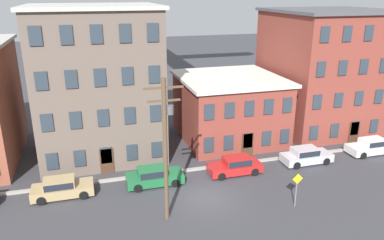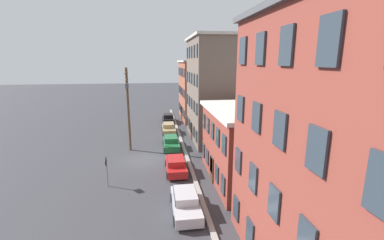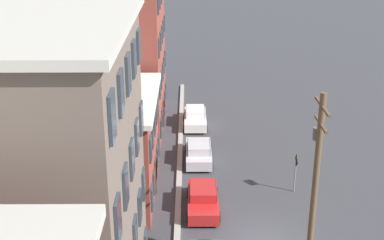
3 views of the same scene
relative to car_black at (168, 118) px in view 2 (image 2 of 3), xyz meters
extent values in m
plane|color=#38383D|center=(17.02, -3.39, -0.75)|extent=(200.00, 200.00, 0.00)
cube|color=#9E998E|center=(17.02, 1.11, -0.67)|extent=(56.00, 0.36, 0.16)
cube|color=brown|center=(-2.58, 8.36, 4.30)|extent=(10.70, 11.51, 10.10)
cube|color=#B7B2A8|center=(-2.58, 8.36, 9.50)|extent=(11.20, 12.01, 0.30)
cube|color=#2D3842|center=(-6.86, 2.55, 0.93)|extent=(0.90, 0.10, 1.40)
cube|color=#2D3842|center=(-6.86, 2.55, 4.30)|extent=(0.90, 0.10, 1.40)
cube|color=#2D3842|center=(-6.86, 2.55, 7.67)|extent=(0.90, 0.10, 1.40)
cube|color=#2D3842|center=(-4.72, 2.55, 0.93)|extent=(0.90, 0.10, 1.40)
cube|color=#2D3842|center=(-4.72, 2.55, 4.30)|extent=(0.90, 0.10, 1.40)
cube|color=#2D3842|center=(-4.72, 2.55, 7.67)|extent=(0.90, 0.10, 1.40)
cube|color=#2D3842|center=(-2.58, 2.55, 0.93)|extent=(0.90, 0.10, 1.40)
cube|color=#2D3842|center=(-2.58, 2.55, 4.30)|extent=(0.90, 0.10, 1.40)
cube|color=#2D3842|center=(-2.58, 2.55, 7.67)|extent=(0.90, 0.10, 1.40)
cube|color=#2D3842|center=(-0.44, 2.55, 0.93)|extent=(0.90, 0.10, 1.40)
cube|color=#2D3842|center=(-0.44, 2.55, 4.30)|extent=(0.90, 0.10, 1.40)
cube|color=#2D3842|center=(-0.44, 2.55, 7.67)|extent=(0.90, 0.10, 1.40)
cube|color=#2D3842|center=(1.70, 2.55, 0.93)|extent=(0.90, 0.10, 1.40)
cube|color=#2D3842|center=(1.70, 2.55, 4.30)|extent=(0.90, 0.10, 1.40)
cube|color=#2D3842|center=(1.70, 2.55, 7.67)|extent=(0.90, 0.10, 1.40)
cube|color=#472D1E|center=(-2.58, 2.55, 0.35)|extent=(1.10, 0.10, 2.20)
cube|color=#66564C|center=(10.21, 7.18, 5.76)|extent=(10.50, 9.15, 13.01)
cube|color=#B7B2A8|center=(10.21, 7.18, 12.41)|extent=(11.00, 9.65, 0.30)
cube|color=#2D3842|center=(6.01, 2.55, 0.88)|extent=(0.90, 0.10, 1.40)
cube|color=#2D3842|center=(6.01, 2.55, 4.13)|extent=(0.90, 0.10, 1.40)
cube|color=#2D3842|center=(6.01, 2.55, 7.38)|extent=(0.90, 0.10, 1.40)
cube|color=#2D3842|center=(6.01, 2.55, 10.63)|extent=(0.90, 0.10, 1.40)
cube|color=#2D3842|center=(8.11, 2.55, 0.88)|extent=(0.90, 0.10, 1.40)
cube|color=#2D3842|center=(8.11, 2.55, 4.13)|extent=(0.90, 0.10, 1.40)
cube|color=#2D3842|center=(8.11, 2.55, 7.38)|extent=(0.90, 0.10, 1.40)
cube|color=#2D3842|center=(8.11, 2.55, 10.63)|extent=(0.90, 0.10, 1.40)
cube|color=#2D3842|center=(10.21, 2.55, 0.88)|extent=(0.90, 0.10, 1.40)
cube|color=#2D3842|center=(10.21, 2.55, 4.13)|extent=(0.90, 0.10, 1.40)
cube|color=#2D3842|center=(10.21, 2.55, 7.38)|extent=(0.90, 0.10, 1.40)
cube|color=#2D3842|center=(10.21, 2.55, 10.63)|extent=(0.90, 0.10, 1.40)
cube|color=#2D3842|center=(12.31, 2.55, 0.88)|extent=(0.90, 0.10, 1.40)
cube|color=#2D3842|center=(12.31, 2.55, 4.13)|extent=(0.90, 0.10, 1.40)
cube|color=#2D3842|center=(12.31, 2.55, 7.38)|extent=(0.90, 0.10, 1.40)
cube|color=#2D3842|center=(12.31, 2.55, 10.63)|extent=(0.90, 0.10, 1.40)
cube|color=#2D3842|center=(14.41, 2.55, 0.88)|extent=(0.90, 0.10, 1.40)
cube|color=#2D3842|center=(14.41, 2.55, 4.13)|extent=(0.90, 0.10, 1.40)
cube|color=#2D3842|center=(14.41, 2.55, 7.38)|extent=(0.90, 0.10, 1.40)
cube|color=#2D3842|center=(14.41, 2.55, 10.63)|extent=(0.90, 0.10, 1.40)
cube|color=#472D1E|center=(10.21, 2.55, 0.35)|extent=(1.10, 0.10, 2.20)
cube|color=brown|center=(22.80, 7.42, 2.30)|extent=(9.34, 9.62, 6.09)
cube|color=silver|center=(22.80, 7.42, 5.49)|extent=(9.84, 10.12, 0.30)
cube|color=#2D3842|center=(19.06, 2.55, 0.77)|extent=(0.90, 0.10, 1.40)
cube|color=#2D3842|center=(19.06, 2.55, 3.82)|extent=(0.90, 0.10, 1.40)
cube|color=#2D3842|center=(20.93, 2.55, 0.77)|extent=(0.90, 0.10, 1.40)
cube|color=#2D3842|center=(20.93, 2.55, 3.82)|extent=(0.90, 0.10, 1.40)
cube|color=#2D3842|center=(22.80, 2.55, 0.77)|extent=(0.90, 0.10, 1.40)
cube|color=#2D3842|center=(22.80, 2.55, 3.82)|extent=(0.90, 0.10, 1.40)
cube|color=#2D3842|center=(24.67, 2.55, 0.77)|extent=(0.90, 0.10, 1.40)
cube|color=#2D3842|center=(24.67, 2.55, 3.82)|extent=(0.90, 0.10, 1.40)
cube|color=#2D3842|center=(26.53, 2.55, 0.77)|extent=(0.90, 0.10, 1.40)
cube|color=#2D3842|center=(26.53, 2.55, 3.82)|extent=(0.90, 0.10, 1.40)
cube|color=#472D1E|center=(22.80, 2.55, 0.35)|extent=(1.10, 0.10, 2.20)
cube|color=#2D3842|center=(29.64, 2.55, 0.79)|extent=(0.90, 0.10, 1.40)
cube|color=#2D3842|center=(29.64, 2.55, 3.87)|extent=(0.90, 0.10, 1.40)
cube|color=#2D3842|center=(29.64, 2.55, 6.94)|extent=(0.90, 0.10, 1.40)
cube|color=#2D3842|center=(29.64, 2.55, 10.02)|extent=(0.90, 0.10, 1.40)
cube|color=#2D3842|center=(31.93, 2.55, 0.79)|extent=(0.90, 0.10, 1.40)
cube|color=#2D3842|center=(31.93, 2.55, 3.87)|extent=(0.90, 0.10, 1.40)
cube|color=#2D3842|center=(31.93, 2.55, 6.94)|extent=(0.90, 0.10, 1.40)
cube|color=#2D3842|center=(31.93, 2.55, 10.02)|extent=(0.90, 0.10, 1.40)
cube|color=#2D3842|center=(34.23, 2.55, 3.87)|extent=(0.90, 0.10, 1.40)
cube|color=#2D3842|center=(34.23, 2.55, 6.94)|extent=(0.90, 0.10, 1.40)
cube|color=#2D3842|center=(34.23, 2.55, 10.02)|extent=(0.90, 0.10, 1.40)
cube|color=#2D3842|center=(36.52, 2.55, 6.94)|extent=(0.90, 0.10, 1.40)
cube|color=#2D3842|center=(36.52, 2.55, 10.02)|extent=(0.90, 0.10, 1.40)
cube|color=black|center=(0.07, 0.00, -0.22)|extent=(4.40, 1.80, 0.70)
cube|color=black|center=(-0.13, 0.00, 0.41)|extent=(2.20, 1.51, 0.55)
cube|color=#1E232D|center=(-0.13, 0.00, 0.41)|extent=(2.02, 1.58, 0.48)
cylinder|color=black|center=(1.52, 0.85, -0.42)|extent=(0.66, 0.22, 0.66)
cylinder|color=black|center=(1.52, -0.85, -0.42)|extent=(0.66, 0.22, 0.66)
cylinder|color=black|center=(-1.38, 0.85, -0.42)|extent=(0.66, 0.22, 0.66)
cylinder|color=black|center=(-1.38, -0.85, -0.42)|extent=(0.66, 0.22, 0.66)
cube|color=tan|center=(6.81, -0.30, -0.22)|extent=(4.40, 1.80, 0.70)
cube|color=tan|center=(6.61, -0.30, 0.41)|extent=(2.20, 1.51, 0.55)
cube|color=#1E232D|center=(6.61, -0.30, 0.41)|extent=(2.02, 1.58, 0.48)
cylinder|color=black|center=(8.26, 0.55, -0.42)|extent=(0.66, 0.22, 0.66)
cylinder|color=black|center=(8.26, -1.15, -0.42)|extent=(0.66, 0.22, 0.66)
cylinder|color=black|center=(5.36, 0.55, -0.42)|extent=(0.66, 0.22, 0.66)
cylinder|color=black|center=(5.36, -1.15, -0.42)|extent=(0.66, 0.22, 0.66)
cube|color=#1E6638|center=(13.65, -0.39, -0.22)|extent=(4.40, 1.80, 0.70)
cube|color=#1E6638|center=(13.45, -0.39, 0.41)|extent=(2.20, 1.51, 0.55)
cube|color=#1E232D|center=(13.45, -0.39, 0.41)|extent=(2.02, 1.58, 0.48)
cylinder|color=black|center=(15.10, 0.46, -0.42)|extent=(0.66, 0.22, 0.66)
cylinder|color=black|center=(15.10, -1.24, -0.42)|extent=(0.66, 0.22, 0.66)
cylinder|color=black|center=(12.20, 0.46, -0.42)|extent=(0.66, 0.22, 0.66)
cylinder|color=black|center=(12.20, -1.24, -0.42)|extent=(0.66, 0.22, 0.66)
cube|color=#B21E1E|center=(20.36, -0.38, -0.22)|extent=(4.40, 1.80, 0.70)
cube|color=#B21E1E|center=(20.56, -0.38, 0.41)|extent=(2.20, 1.51, 0.55)
cube|color=#1E232D|center=(20.56, -0.38, 0.41)|extent=(2.02, 1.58, 0.48)
cylinder|color=black|center=(18.91, -1.23, -0.42)|extent=(0.66, 0.22, 0.66)
cylinder|color=black|center=(18.91, 0.47, -0.42)|extent=(0.66, 0.22, 0.66)
cylinder|color=black|center=(21.81, -1.23, -0.42)|extent=(0.66, 0.22, 0.66)
cylinder|color=black|center=(21.81, 0.47, -0.42)|extent=(0.66, 0.22, 0.66)
cube|color=#B7B7BC|center=(27.19, -0.25, -0.22)|extent=(4.40, 1.80, 0.70)
cube|color=#B7B7BC|center=(26.99, -0.25, 0.41)|extent=(2.20, 1.51, 0.55)
cube|color=#1E232D|center=(26.99, -0.25, 0.41)|extent=(2.02, 1.58, 0.48)
cylinder|color=black|center=(28.64, 0.60, -0.42)|extent=(0.66, 0.22, 0.66)
cylinder|color=black|center=(28.64, -1.10, -0.42)|extent=(0.66, 0.22, 0.66)
cylinder|color=black|center=(25.74, 0.60, -0.42)|extent=(0.66, 0.22, 0.66)
cylinder|color=black|center=(25.74, -1.10, -0.42)|extent=(0.66, 0.22, 0.66)
cylinder|color=slate|center=(22.54, -6.25, 0.49)|extent=(0.08, 0.08, 2.49)
cube|color=yellow|center=(22.54, -6.28, 1.45)|extent=(0.82, 0.03, 0.82)
cube|color=black|center=(22.54, -6.27, 1.45)|extent=(0.88, 0.02, 0.88)
cylinder|color=brown|center=(13.57, -5.19, 4.04)|extent=(0.28, 0.28, 9.58)
cube|color=brown|center=(13.57, -5.19, 8.23)|extent=(2.40, 0.12, 0.12)
cube|color=brown|center=(13.57, -5.19, 7.43)|extent=(2.00, 0.12, 0.12)
cylinder|color=#515156|center=(13.92, -5.19, 6.83)|extent=(0.44, 0.44, 0.55)
camera|label=1|loc=(9.26, -26.29, 13.67)|focal=35.00mm
camera|label=2|loc=(43.06, -2.10, 9.48)|focal=24.00mm
camera|label=3|loc=(-7.61, 0.46, 15.79)|focal=50.00mm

